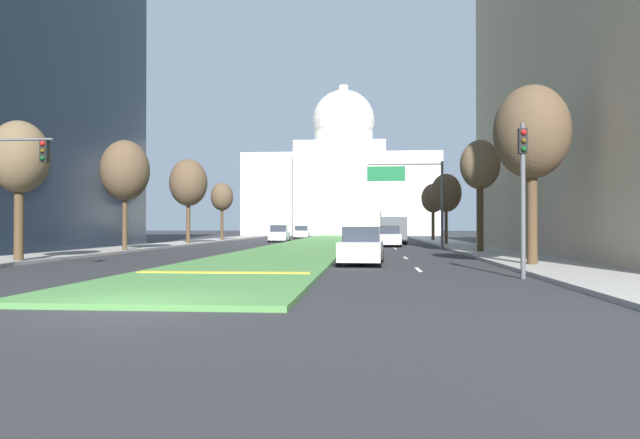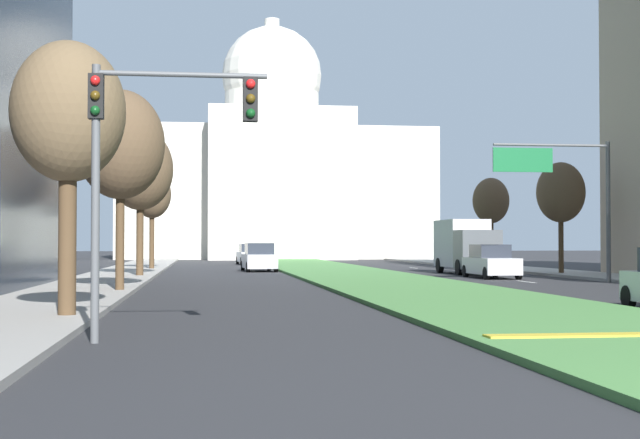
% 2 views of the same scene
% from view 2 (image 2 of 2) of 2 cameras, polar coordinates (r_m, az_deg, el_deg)
% --- Properties ---
extents(ground_plane, '(260.00, 260.00, 0.00)m').
position_cam_2_polar(ground_plane, '(58.86, 0.61, -3.25)').
color(ground_plane, '#2B2B2D').
extents(grass_median, '(6.69, 90.49, 0.14)m').
position_cam_2_polar(grass_median, '(53.89, 1.35, -3.34)').
color(grass_median, '#4C8442').
rests_on(grass_median, ground_plane).
extents(lane_dashes_right, '(0.16, 46.72, 0.01)m').
position_cam_2_polar(lane_dashes_right, '(44.68, 12.48, -3.79)').
color(lane_dashes_right, silver).
rests_on(lane_dashes_right, ground_plane).
extents(sidewalk_left, '(4.00, 90.49, 0.15)m').
position_cam_2_polar(sidewalk_left, '(48.46, -12.68, -3.52)').
color(sidewalk_left, '#9E9991').
rests_on(sidewalk_left, ground_plane).
extents(sidewalk_right, '(4.00, 90.49, 0.15)m').
position_cam_2_polar(sidewalk_right, '(52.52, 15.98, -3.33)').
color(sidewalk_right, '#9E9991').
rests_on(sidewalk_right, ground_plane).
extents(capitol_building, '(34.91, 28.49, 28.72)m').
position_cam_2_polar(capitol_building, '(108.21, -3.01, 2.52)').
color(capitol_building, beige).
rests_on(capitol_building, ground_plane).
extents(traffic_light_near_left, '(3.34, 0.35, 5.20)m').
position_cam_2_polar(traffic_light_near_left, '(17.42, -11.13, 4.92)').
color(traffic_light_near_left, '#515456').
rests_on(traffic_light_near_left, ground_plane).
extents(overhead_guide_sign, '(5.59, 0.20, 6.50)m').
position_cam_2_polar(overhead_guide_sign, '(42.93, 15.11, 2.33)').
color(overhead_guide_sign, '#515456').
rests_on(overhead_guide_sign, ground_plane).
extents(street_tree_left_near, '(2.71, 2.71, 6.70)m').
position_cam_2_polar(street_tree_left_near, '(22.63, -15.52, 6.34)').
color(street_tree_left_near, '#4C3823').
rests_on(street_tree_left_near, ground_plane).
extents(street_tree_left_mid, '(3.20, 3.20, 7.43)m').
position_cam_2_polar(street_tree_left_mid, '(33.90, -12.41, 4.57)').
color(street_tree_left_mid, '#4C3823').
rests_on(street_tree_left_mid, ground_plane).
extents(street_tree_left_far, '(3.42, 3.42, 7.81)m').
position_cam_2_polar(street_tree_left_far, '(48.27, -11.22, 3.06)').
color(street_tree_left_far, '#4C3823').
rests_on(street_tree_left_far, ground_plane).
extents(street_tree_right_far, '(2.71, 2.71, 6.37)m').
position_cam_2_polar(street_tree_right_far, '(52.77, 14.87, 1.63)').
color(street_tree_right_far, '#4C3823').
rests_on(street_tree_right_far, ground_plane).
extents(street_tree_left_distant, '(2.50, 2.50, 6.56)m').
position_cam_2_polar(street_tree_left_distant, '(60.64, -10.50, 1.49)').
color(street_tree_left_distant, '#4C3823').
rests_on(street_tree_left_distant, ground_plane).
extents(street_tree_right_distant, '(2.59, 2.59, 6.42)m').
position_cam_2_polar(street_tree_right_distant, '(65.37, 10.67, 1.12)').
color(street_tree_right_distant, '#4C3823').
rests_on(street_tree_right_distant, ground_plane).
extents(sedan_midblock, '(1.90, 4.63, 1.75)m').
position_cam_2_polar(sedan_midblock, '(47.98, 10.67, -2.66)').
color(sedan_midblock, '#BCBCC1').
rests_on(sedan_midblock, ground_plane).
extents(sedan_distant, '(2.15, 4.62, 1.81)m').
position_cam_2_polar(sedan_distant, '(58.04, -3.85, -2.44)').
color(sedan_distant, '#BCBCC1').
rests_on(sedan_distant, ground_plane).
extents(sedan_far_horizon, '(2.21, 4.77, 1.72)m').
position_cam_2_polar(sedan_far_horizon, '(75.68, -4.40, -2.22)').
color(sedan_far_horizon, silver).
rests_on(sedan_far_horizon, ground_plane).
extents(box_truck_delivery, '(2.40, 6.40, 3.20)m').
position_cam_2_polar(box_truck_delivery, '(54.26, 9.12, -1.61)').
color(box_truck_delivery, '#4C5156').
rests_on(box_truck_delivery, ground_plane).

